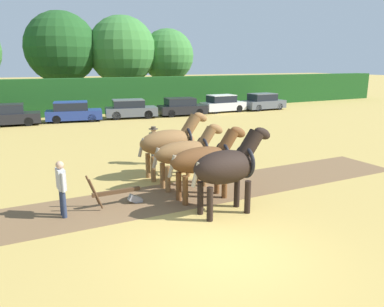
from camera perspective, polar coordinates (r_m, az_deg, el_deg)
ground_plane at (r=9.13m, az=5.16°, el=-14.54°), size 240.00×240.00×0.00m
plowed_furrow_strip at (r=11.72m, az=-16.48°, el=-8.48°), size 24.68×2.73×0.01m
hedgerow at (r=33.36m, az=-19.55°, el=8.09°), size 73.13×1.64×3.04m
tree_center at (r=39.79m, az=-19.31°, el=14.95°), size 6.94×6.94×9.19m
tree_center_right at (r=39.94m, az=-10.62°, el=15.18°), size 6.87×6.87×8.97m
tree_right at (r=41.29m, az=-3.76°, el=14.66°), size 5.56×5.56×7.85m
draft_horse_lead_left at (r=10.77m, az=5.54°, el=-1.91°), size 2.70×1.02×2.55m
draft_horse_lead_right at (r=11.92m, az=2.03°, el=-0.89°), size 2.87×0.88×2.36m
draft_horse_trail_left at (r=13.09m, az=-0.87°, el=0.22°), size 2.83×0.85×2.26m
draft_horse_trail_right at (r=14.27m, az=-3.26°, el=1.84°), size 2.95×1.00×2.51m
plow at (r=11.85m, az=-10.80°, el=-6.23°), size 1.71×0.46×1.13m
farmer_at_plow at (r=11.22m, az=-19.28°, el=-4.53°), size 0.22×0.66×1.65m
farmer_beside_team at (r=16.25m, az=-5.85°, el=1.69°), size 0.41×0.64×1.65m
parked_car_center_left at (r=29.40m, az=-26.41°, el=5.23°), size 4.42×2.14×1.50m
parked_car_center at (r=29.63m, az=-17.65°, el=6.06°), size 4.26×2.42×1.50m
parked_car_center_right at (r=30.40m, az=-9.39°, el=6.70°), size 4.28×2.49×1.49m
parked_car_right at (r=31.57m, az=-1.59°, el=7.10°), size 4.13×2.30×1.47m
parked_car_far_right at (r=33.90m, az=4.69°, el=7.56°), size 3.86×1.74×1.53m
parked_car_end_right at (r=36.03m, az=10.82°, el=7.73°), size 3.98×1.81×1.54m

